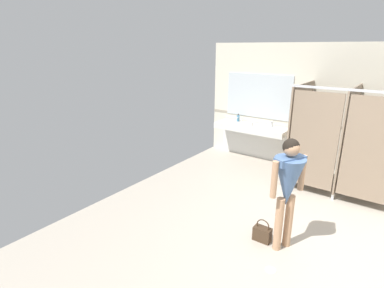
{
  "coord_description": "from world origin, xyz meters",
  "views": [
    {
      "loc": [
        0.53,
        -3.82,
        2.7
      ],
      "look_at": [
        -2.54,
        0.39,
        1.01
      ],
      "focal_mm": 28.2,
      "sensor_mm": 36.0,
      "label": 1
    }
  ],
  "objects_px": {
    "person_standing": "(288,182)",
    "soap_dispenser": "(238,118)",
    "paper_cup": "(252,124)",
    "handbag": "(262,233)"
  },
  "relations": [
    {
      "from": "person_standing",
      "to": "soap_dispenser",
      "type": "height_order",
      "value": "person_standing"
    },
    {
      "from": "soap_dispenser",
      "to": "paper_cup",
      "type": "xyz_separation_m",
      "value": [
        0.48,
        -0.23,
        -0.04
      ]
    },
    {
      "from": "handbag",
      "to": "paper_cup",
      "type": "height_order",
      "value": "paper_cup"
    },
    {
      "from": "person_standing",
      "to": "paper_cup",
      "type": "relative_size",
      "value": 18.26
    },
    {
      "from": "person_standing",
      "to": "soap_dispenser",
      "type": "bearing_deg",
      "value": 127.3
    },
    {
      "from": "person_standing",
      "to": "soap_dispenser",
      "type": "relative_size",
      "value": 8.3
    },
    {
      "from": "handbag",
      "to": "soap_dispenser",
      "type": "distance_m",
      "value": 3.86
    },
    {
      "from": "handbag",
      "to": "soap_dispenser",
      "type": "xyz_separation_m",
      "value": [
        -2.09,
        3.13,
        0.84
      ]
    },
    {
      "from": "person_standing",
      "to": "soap_dispenser",
      "type": "distance_m",
      "value": 3.91
    },
    {
      "from": "handbag",
      "to": "soap_dispenser",
      "type": "relative_size",
      "value": 1.8
    }
  ]
}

